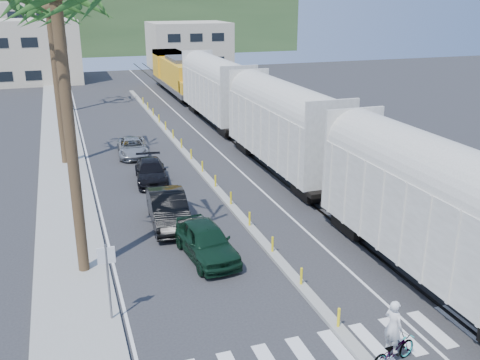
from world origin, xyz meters
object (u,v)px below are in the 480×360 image
(car_lead, at_px, (206,241))
(car_second, at_px, (168,209))
(cyclist, at_px, (393,345))
(street_sign, at_px, (108,272))

(car_lead, bearing_deg, car_second, 96.04)
(car_second, distance_m, cyclist, 13.63)
(street_sign, xyz_separation_m, car_second, (3.62, 7.77, -1.14))
(car_lead, relative_size, car_second, 0.93)
(street_sign, distance_m, car_second, 8.65)
(street_sign, xyz_separation_m, cyclist, (8.00, -5.15, -1.26))
(car_lead, xyz_separation_m, car_second, (-0.83, 4.05, 0.04))
(street_sign, height_order, car_second, street_sign)
(car_lead, bearing_deg, cyclist, -73.72)
(car_lead, height_order, cyclist, cyclist)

